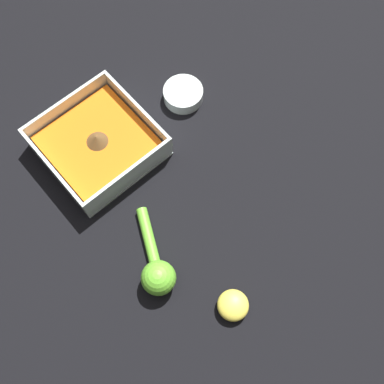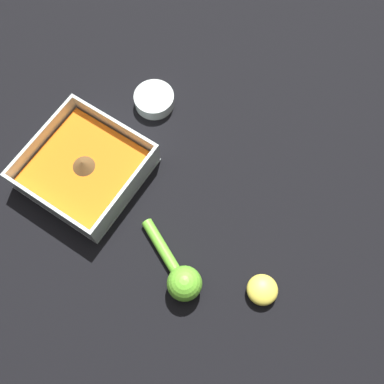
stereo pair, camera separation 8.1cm
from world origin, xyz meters
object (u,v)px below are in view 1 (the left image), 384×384
square_dish (99,145)px  lemon_squeezer (157,271)px  spice_bowl (183,94)px  lemon_half (233,305)px

square_dish → lemon_squeezer: square_dish is taller
square_dish → spice_bowl: square_dish is taller
square_dish → spice_bowl: bearing=-5.0°
lemon_squeezer → lemon_half: lemon_squeezer is taller
square_dish → lemon_squeezer: (-0.07, -0.26, 0.01)m
spice_bowl → square_dish: bearing=175.0°
square_dish → spice_bowl: size_ratio=2.50×
spice_bowl → lemon_half: size_ratio=1.50×
spice_bowl → lemon_squeezer: lemon_squeezer is taller
square_dish → lemon_half: size_ratio=3.76×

